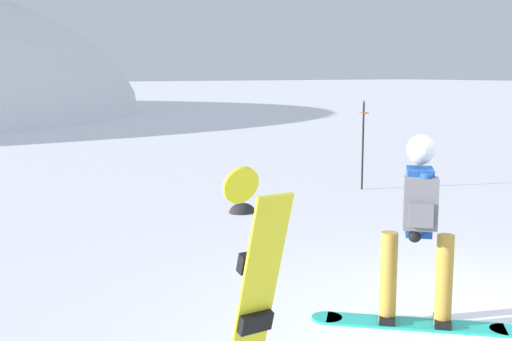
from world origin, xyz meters
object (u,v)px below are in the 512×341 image
at_px(snowboarder_main, 418,226).
at_px(spare_snowboard, 255,281).
at_px(rock_dark, 242,213).
at_px(piste_marker_near, 363,138).

bearing_deg(snowboarder_main, spare_snowboard, -173.45).
bearing_deg(rock_dark, spare_snowboard, -120.57).
bearing_deg(piste_marker_near, snowboarder_main, -128.02).
distance_m(spare_snowboard, rock_dark, 5.95).
bearing_deg(piste_marker_near, rock_dark, -169.97).
bearing_deg(piste_marker_near, spare_snowboard, -137.11).
xyz_separation_m(snowboarder_main, rock_dark, (1.18, 4.87, -0.92)).
bearing_deg(spare_snowboard, rock_dark, 59.43).
bearing_deg(snowboarder_main, rock_dark, 76.36).
xyz_separation_m(snowboarder_main, piste_marker_near, (4.23, 5.41, 0.08)).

